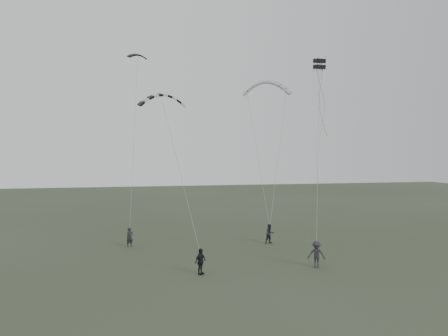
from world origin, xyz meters
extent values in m
plane|color=#303D28|center=(0.00, 0.00, 0.00)|extent=(140.00, 140.00, 0.00)
imported|color=black|center=(-5.86, 7.28, 0.76)|extent=(0.65, 0.55, 1.53)
imported|color=black|center=(5.31, 6.21, 0.79)|extent=(0.87, 0.74, 1.59)
imported|color=black|center=(-1.69, -1.54, 0.80)|extent=(0.95, 0.91, 1.59)
imported|color=#27272C|center=(5.87, -1.59, 0.86)|extent=(1.29, 1.12, 1.73)
camera|label=1|loc=(-5.95, -27.52, 7.40)|focal=35.00mm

